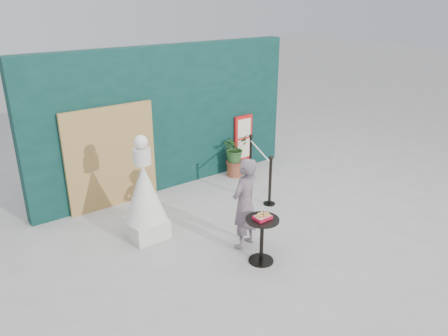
% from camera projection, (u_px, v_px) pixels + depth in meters
% --- Properties ---
extents(ground, '(60.00, 60.00, 0.00)m').
position_uv_depth(ground, '(267.00, 244.00, 7.36)').
color(ground, '#ADAAA5').
rests_on(ground, ground).
extents(back_wall, '(6.00, 0.30, 3.00)m').
position_uv_depth(back_wall, '(168.00, 119.00, 9.14)').
color(back_wall, '#092927').
rests_on(back_wall, ground).
extents(bamboo_fence, '(1.80, 0.08, 2.00)m').
position_uv_depth(bamboo_fence, '(112.00, 158.00, 8.39)').
color(bamboo_fence, tan).
rests_on(bamboo_fence, ground).
extents(woman, '(0.65, 0.52, 1.55)m').
position_uv_depth(woman, '(245.00, 204.00, 7.04)').
color(woman, slate).
rests_on(woman, ground).
extents(menu_board, '(0.50, 0.07, 1.30)m').
position_uv_depth(menu_board, '(243.00, 142.00, 10.38)').
color(menu_board, red).
rests_on(menu_board, ground).
extents(statue, '(0.72, 0.72, 1.84)m').
position_uv_depth(statue, '(145.00, 197.00, 7.33)').
color(statue, silver).
rests_on(statue, ground).
extents(cafe_table, '(0.52, 0.52, 0.75)m').
position_uv_depth(cafe_table, '(262.00, 233.00, 6.71)').
color(cafe_table, black).
rests_on(cafe_table, ground).
extents(food_basket, '(0.26, 0.19, 0.11)m').
position_uv_depth(food_basket, '(263.00, 217.00, 6.60)').
color(food_basket, red).
rests_on(food_basket, cafe_table).
extents(planter, '(0.59, 0.51, 1.00)m').
position_uv_depth(planter, '(235.00, 152.00, 9.95)').
color(planter, '#985431').
rests_on(planter, ground).
extents(stanchion_barrier, '(0.84, 1.54, 1.03)m').
position_uv_depth(stanchion_barrier, '(260.00, 168.00, 9.23)').
color(stanchion_barrier, black).
rests_on(stanchion_barrier, ground).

